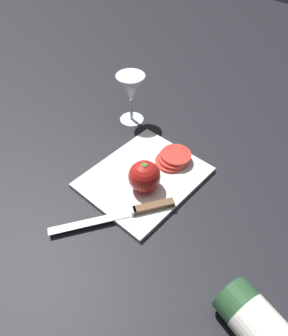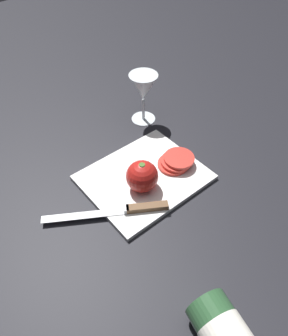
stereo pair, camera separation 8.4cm
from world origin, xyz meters
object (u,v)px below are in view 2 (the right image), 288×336
Objects in this scene: whole_tomato at (142,176)px; wine_glass at (143,89)px; tomato_slice_stack_near at (176,161)px; knife at (132,209)px.

wine_glass is at bearing 49.79° from whole_tomato.
tomato_slice_stack_near is (-0.07, -0.22, -0.08)m from wine_glass.
whole_tomato is at bearing -130.21° from wine_glass.
whole_tomato is 0.31× the size of knife.
whole_tomato is 0.83× the size of tomato_slice_stack_near.
wine_glass is 0.59× the size of knife.
tomato_slice_stack_near is (0.12, 0.00, -0.03)m from whole_tomato.
wine_glass reaches higher than knife.
tomato_slice_stack_near is at bearing -133.95° from knife.
wine_glass is 0.30m from whole_tomato.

